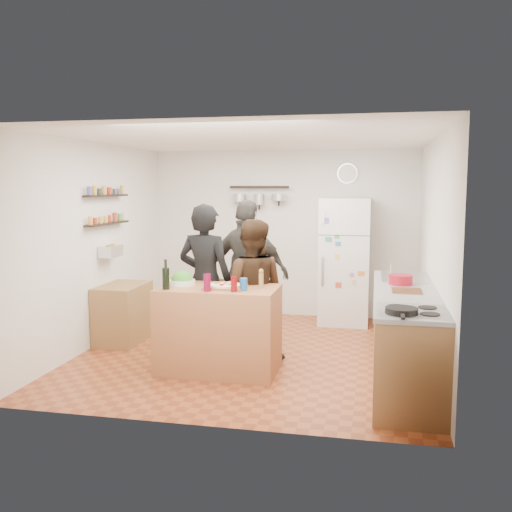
% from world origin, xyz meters
% --- Properties ---
extents(room_shell, '(4.20, 4.20, 4.20)m').
position_xyz_m(room_shell, '(0.00, 0.39, 1.25)').
color(room_shell, brown).
rests_on(room_shell, ground).
extents(prep_island, '(1.25, 0.72, 0.91)m').
position_xyz_m(prep_island, '(-0.24, -0.71, 0.46)').
color(prep_island, '#9A5C38').
rests_on(prep_island, floor).
extents(pizza_board, '(0.42, 0.34, 0.02)m').
position_xyz_m(pizza_board, '(-0.16, -0.73, 0.92)').
color(pizza_board, brown).
rests_on(pizza_board, prep_island).
extents(pizza, '(0.34, 0.34, 0.02)m').
position_xyz_m(pizza, '(-0.16, -0.73, 0.94)').
color(pizza, '#D2BE8A').
rests_on(pizza, pizza_board).
extents(salad_bowl, '(0.28, 0.28, 0.06)m').
position_xyz_m(salad_bowl, '(-0.66, -0.66, 0.94)').
color(salad_bowl, silver).
rests_on(salad_bowl, prep_island).
extents(wine_bottle, '(0.07, 0.07, 0.22)m').
position_xyz_m(wine_bottle, '(-0.74, -0.93, 1.02)').
color(wine_bottle, black).
rests_on(wine_bottle, prep_island).
extents(wine_glass_near, '(0.07, 0.07, 0.18)m').
position_xyz_m(wine_glass_near, '(-0.29, -0.95, 1.00)').
color(wine_glass_near, maroon).
rests_on(wine_glass_near, prep_island).
extents(wine_glass_far, '(0.06, 0.06, 0.15)m').
position_xyz_m(wine_glass_far, '(-0.02, -0.91, 0.99)').
color(wine_glass_far, '#63080B').
rests_on(wine_glass_far, prep_island).
extents(pepper_mill, '(0.05, 0.05, 0.16)m').
position_xyz_m(pepper_mill, '(0.21, -0.66, 0.99)').
color(pepper_mill, olive).
rests_on(pepper_mill, prep_island).
extents(salt_canister, '(0.08, 0.08, 0.13)m').
position_xyz_m(salt_canister, '(0.06, -0.83, 0.97)').
color(salt_canister, '#194E8E').
rests_on(salt_canister, prep_island).
extents(person_left, '(0.70, 0.51, 1.78)m').
position_xyz_m(person_left, '(-0.52, -0.24, 0.89)').
color(person_left, black).
rests_on(person_left, floor).
extents(person_center, '(0.82, 0.65, 1.61)m').
position_xyz_m(person_center, '(0.03, -0.28, 0.80)').
color(person_center, black).
rests_on(person_center, floor).
extents(person_back, '(1.12, 0.64, 1.81)m').
position_xyz_m(person_back, '(-0.16, 0.36, 0.90)').
color(person_back, '#2C2A27').
rests_on(person_back, floor).
extents(counter_run, '(0.63, 2.63, 0.90)m').
position_xyz_m(counter_run, '(1.70, -0.55, 0.45)').
color(counter_run, '#9E7042').
rests_on(counter_run, floor).
extents(stove_top, '(0.60, 0.62, 0.02)m').
position_xyz_m(stove_top, '(1.70, -1.50, 0.91)').
color(stove_top, white).
rests_on(stove_top, counter_run).
extents(skillet, '(0.27, 0.27, 0.05)m').
position_xyz_m(skillet, '(1.60, -1.64, 0.95)').
color(skillet, black).
rests_on(skillet, stove_top).
extents(sink, '(0.50, 0.80, 0.03)m').
position_xyz_m(sink, '(1.70, 0.30, 0.92)').
color(sink, silver).
rests_on(sink, counter_run).
extents(cutting_board, '(0.30, 0.40, 0.02)m').
position_xyz_m(cutting_board, '(1.70, -0.57, 0.91)').
color(cutting_board, '#915A34').
rests_on(cutting_board, counter_run).
extents(red_bowl, '(0.25, 0.25, 0.11)m').
position_xyz_m(red_bowl, '(1.65, -0.20, 0.97)').
color(red_bowl, maroon).
rests_on(red_bowl, counter_run).
extents(fridge, '(0.70, 0.68, 1.80)m').
position_xyz_m(fridge, '(0.95, 1.75, 0.90)').
color(fridge, white).
rests_on(fridge, floor).
extents(wall_clock, '(0.30, 0.03, 0.30)m').
position_xyz_m(wall_clock, '(0.95, 2.08, 2.15)').
color(wall_clock, silver).
rests_on(wall_clock, back_wall).
extents(spice_shelf_lower, '(0.12, 1.00, 0.02)m').
position_xyz_m(spice_shelf_lower, '(-1.93, 0.20, 1.50)').
color(spice_shelf_lower, black).
rests_on(spice_shelf_lower, left_wall).
extents(spice_shelf_upper, '(0.12, 1.00, 0.02)m').
position_xyz_m(spice_shelf_upper, '(-1.93, 0.20, 1.85)').
color(spice_shelf_upper, black).
rests_on(spice_shelf_upper, left_wall).
extents(produce_basket, '(0.18, 0.35, 0.14)m').
position_xyz_m(produce_basket, '(-1.90, 0.20, 1.15)').
color(produce_basket, silver).
rests_on(produce_basket, left_wall).
extents(side_table, '(0.50, 0.80, 0.73)m').
position_xyz_m(side_table, '(-1.74, 0.17, 0.36)').
color(side_table, olive).
rests_on(side_table, floor).
extents(pot_rack, '(0.90, 0.04, 0.04)m').
position_xyz_m(pot_rack, '(-0.35, 2.00, 1.95)').
color(pot_rack, black).
rests_on(pot_rack, back_wall).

